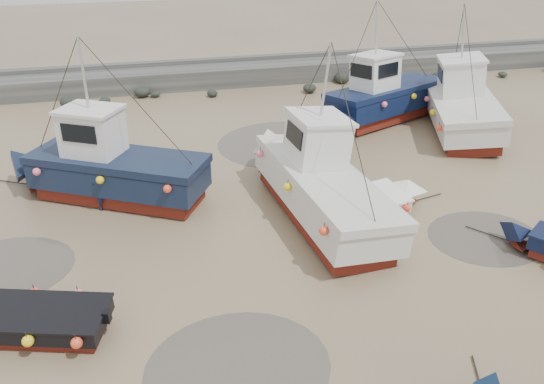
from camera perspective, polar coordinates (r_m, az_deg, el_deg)
The scene contains 13 objects.
ground at distance 16.19m, azimuth 6.40°, elevation -10.85°, with size 120.00×120.00×0.00m, color #8F7E5A.
seawall at distance 35.36m, azimuth -5.41°, elevation 12.41°, with size 60.00×4.92×1.50m.
puddle_a at distance 14.01m, azimuth -3.68°, elevation -18.26°, with size 4.72×4.72×0.01m, color #4F4841.
puddle_b at distance 20.05m, azimuth 21.96°, elevation -4.52°, with size 4.03×4.03×0.01m, color #4F4841.
puddle_c at distance 19.09m, azimuth -27.13°, elevation -7.47°, with size 4.51×4.51×0.01m, color #4F4841.
puddle_d at distance 26.08m, azimuth 1.29°, elevation 5.26°, with size 6.53×6.53×0.01m, color #4F4841.
dinghy_4 at distance 15.97m, azimuth -25.52°, elevation -12.07°, with size 6.21×2.93×1.43m.
dinghy_5 at distance 19.92m, azimuth 10.19°, elevation -1.12°, with size 5.87×2.59×1.43m.
cabin_boat_0 at distance 21.55m, azimuth -17.66°, elevation 2.65°, with size 9.32×5.92×6.22m.
cabin_boat_1 at distance 19.62m, azimuth 4.48°, elevation 1.31°, with size 3.66×11.05×6.22m.
cabin_boat_2 at distance 29.01m, azimuth 11.56°, elevation 9.90°, with size 9.88×5.52×6.22m.
cabin_boat_3 at distance 29.15m, azimuth 19.91°, elevation 8.89°, with size 5.52×9.89×6.22m.
person at distance 21.30m, azimuth -17.55°, elevation -1.72°, with size 0.66×0.43×1.80m, color #1A1B3A.
Camera 1 is at (-4.61, -11.75, 10.13)m, focal length 35.00 mm.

